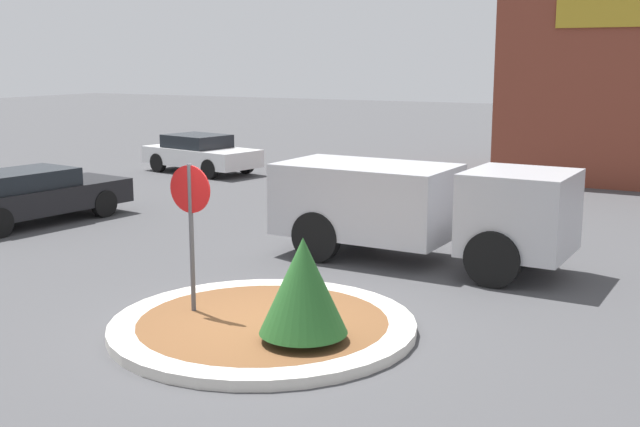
% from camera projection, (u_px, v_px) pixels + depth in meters
% --- Properties ---
extents(ground_plane, '(120.00, 120.00, 0.00)m').
position_uv_depth(ground_plane, '(263.00, 330.00, 11.68)').
color(ground_plane, '#474749').
extents(traffic_island, '(4.46, 4.46, 0.15)m').
position_uv_depth(traffic_island, '(263.00, 325.00, 11.67)').
color(traffic_island, beige).
rests_on(traffic_island, ground_plane).
extents(stop_sign, '(0.71, 0.07, 2.38)m').
position_uv_depth(stop_sign, '(191.00, 213.00, 11.83)').
color(stop_sign, '#4C4C51').
rests_on(stop_sign, ground_plane).
extents(island_shrub, '(1.20, 1.20, 1.43)m').
position_uv_depth(island_shrub, '(303.00, 285.00, 10.66)').
color(island_shrub, brown).
rests_on(island_shrub, traffic_island).
extents(utility_truck, '(5.75, 2.21, 1.92)m').
position_uv_depth(utility_truck, '(417.00, 205.00, 15.36)').
color(utility_truck, '#B2B2B7').
rests_on(utility_truck, ground_plane).
extents(parked_sedan_black, '(2.39, 4.92, 1.30)m').
position_uv_depth(parked_sedan_black, '(30.00, 195.00, 19.15)').
color(parked_sedan_black, black).
rests_on(parked_sedan_black, ground_plane).
extents(parked_sedan_white, '(4.48, 2.62, 1.31)m').
position_uv_depth(parked_sedan_white, '(200.00, 153.00, 27.66)').
color(parked_sedan_white, silver).
rests_on(parked_sedan_white, ground_plane).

